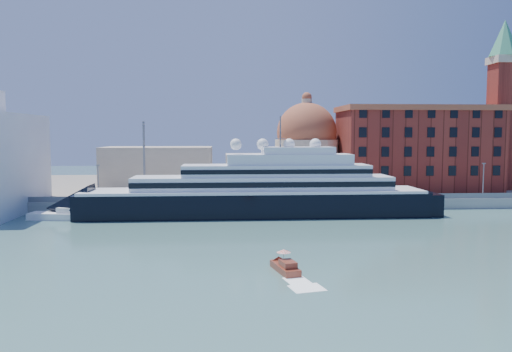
{
  "coord_description": "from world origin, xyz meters",
  "views": [
    {
      "loc": [
        -2.12,
        -83.17,
        17.48
      ],
      "look_at": [
        4.81,
        18.0,
        9.01
      ],
      "focal_mm": 35.0,
      "sensor_mm": 36.0,
      "label": 1
    }
  ],
  "objects": [
    {
      "name": "quay",
      "position": [
        0.0,
        34.0,
        1.25
      ],
      "size": [
        180.0,
        10.0,
        2.5
      ],
      "primitive_type": "cube",
      "color": "gray",
      "rests_on": "ground"
    },
    {
      "name": "quay_fence",
      "position": [
        0.0,
        29.5,
        3.1
      ],
      "size": [
        180.0,
        0.1,
        1.2
      ],
      "primitive_type": "cube",
      "color": "slate",
      "rests_on": "quay"
    },
    {
      "name": "lamp_posts",
      "position": [
        -12.67,
        32.27,
        9.84
      ],
      "size": [
        120.8,
        2.4,
        18.0
      ],
      "color": "slate",
      "rests_on": "quay"
    },
    {
      "name": "superyacht",
      "position": [
        2.4,
        23.0,
        4.31
      ],
      "size": [
        83.51,
        11.58,
        24.96
      ],
      "color": "black",
      "rests_on": "ground"
    },
    {
      "name": "warehouse",
      "position": [
        52.0,
        52.0,
        13.79
      ],
      "size": [
        43.0,
        19.0,
        23.25
      ],
      "color": "maroon",
      "rests_on": "land"
    },
    {
      "name": "ground",
      "position": [
        0.0,
        0.0,
        0.0
      ],
      "size": [
        400.0,
        400.0,
        0.0
      ],
      "primitive_type": "plane",
      "color": "#3C6967",
      "rests_on": "ground"
    },
    {
      "name": "water_taxi",
      "position": [
        5.89,
        -21.32,
        0.71
      ],
      "size": [
        3.4,
        6.49,
        2.94
      ],
      "rotation": [
        0.0,
        0.0,
        0.23
      ],
      "color": "maroon",
      "rests_on": "ground"
    },
    {
      "name": "church",
      "position": [
        6.39,
        57.72,
        10.91
      ],
      "size": [
        66.0,
        18.0,
        25.5
      ],
      "color": "beige",
      "rests_on": "land"
    },
    {
      "name": "land",
      "position": [
        0.0,
        75.0,
        1.0
      ],
      "size": [
        260.0,
        72.0,
        2.0
      ],
      "primitive_type": "cube",
      "color": "slate",
      "rests_on": "ground"
    },
    {
      "name": "campanile",
      "position": [
        76.0,
        52.0,
        28.76
      ],
      "size": [
        8.4,
        8.4,
        47.0
      ],
      "color": "maroon",
      "rests_on": "land"
    },
    {
      "name": "service_barge",
      "position": [
        -35.53,
        21.15,
        0.77
      ],
      "size": [
        12.4,
        5.59,
        2.69
      ],
      "rotation": [
        0.0,
        0.0,
        -0.14
      ],
      "color": "white",
      "rests_on": "ground"
    }
  ]
}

